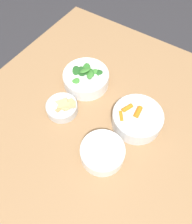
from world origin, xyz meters
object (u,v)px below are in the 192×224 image
object	(u,v)px
bowl_carrots	(137,118)
bowl_greens	(86,78)
bowl_beans_hotdog	(103,153)
bowl_cookies	(62,107)

from	to	relation	value
bowl_carrots	bowl_greens	distance (m)	0.27
bowl_greens	bowl_beans_hotdog	xyz separation A→B (m)	(0.24, 0.23, -0.01)
bowl_carrots	bowl_beans_hotdog	distance (m)	0.18
bowl_carrots	bowl_cookies	xyz separation A→B (m)	(0.11, -0.27, -0.01)
bowl_carrots	bowl_greens	world-z (taller)	bowl_greens
bowl_greens	bowl_carrots	bearing A→B (deg)	77.95
bowl_greens	bowl_beans_hotdog	size ratio (longest dim) A/B	1.26
bowl_beans_hotdog	bowl_cookies	world-z (taller)	bowl_beans_hotdog
bowl_cookies	bowl_greens	bearing A→B (deg)	-179.74
bowl_greens	bowl_cookies	xyz separation A→B (m)	(0.16, 0.00, -0.01)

